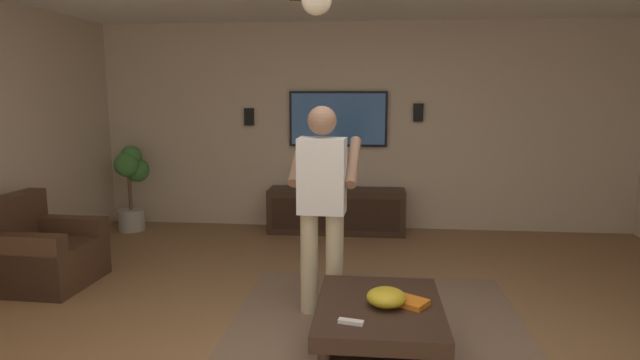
% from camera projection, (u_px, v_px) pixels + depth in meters
% --- Properties ---
extents(ground_plane, '(8.25, 8.25, 0.00)m').
position_uv_depth(ground_plane, '(351.00, 359.00, 3.42)').
color(ground_plane, olive).
extents(wall_back_tv, '(0.10, 6.95, 2.61)m').
position_uv_depth(wall_back_tv, '(363.00, 127.00, 6.63)').
color(wall_back_tv, '#C6B299').
rests_on(wall_back_tv, ground).
extents(area_rug, '(2.81, 2.21, 0.01)m').
position_uv_depth(area_rug, '(378.00, 346.00, 3.58)').
color(area_rug, '#7A604C').
rests_on(area_rug, ground).
extents(armchair, '(0.83, 0.84, 0.82)m').
position_uv_depth(armchair, '(41.00, 255.00, 4.72)').
color(armchair, '#472D1E').
rests_on(armchair, ground).
extents(coffee_table, '(1.00, 0.80, 0.40)m').
position_uv_depth(coffee_table, '(379.00, 319.00, 3.34)').
color(coffee_table, '#332116').
rests_on(coffee_table, ground).
extents(media_console, '(0.45, 1.70, 0.55)m').
position_uv_depth(media_console, '(336.00, 211.00, 6.50)').
color(media_console, '#332116').
rests_on(media_console, ground).
extents(tv, '(0.05, 1.24, 0.70)m').
position_uv_depth(tv, '(338.00, 119.00, 6.55)').
color(tv, black).
extents(person_standing, '(0.55, 0.56, 1.64)m').
position_uv_depth(person_standing, '(322.00, 198.00, 4.00)').
color(person_standing, '#C6B793').
rests_on(person_standing, ground).
extents(potted_plant_tall, '(0.46, 0.40, 1.09)m').
position_uv_depth(potted_plant_tall, '(132.00, 181.00, 6.52)').
color(potted_plant_tall, '#B7B2A8').
rests_on(potted_plant_tall, ground).
extents(bowl, '(0.25, 0.25, 0.11)m').
position_uv_depth(bowl, '(386.00, 297.00, 3.28)').
color(bowl, gold).
rests_on(bowl, coffee_table).
extents(remote_white, '(0.07, 0.16, 0.02)m').
position_uv_depth(remote_white, '(351.00, 322.00, 3.03)').
color(remote_white, white).
rests_on(remote_white, coffee_table).
extents(book, '(0.25, 0.27, 0.04)m').
position_uv_depth(book, '(409.00, 302.00, 3.31)').
color(book, orange).
rests_on(book, coffee_table).
extents(vase_round, '(0.22, 0.22, 0.22)m').
position_uv_depth(vase_round, '(328.00, 181.00, 6.44)').
color(vase_round, gold).
rests_on(vase_round, media_console).
extents(wall_speaker_left, '(0.06, 0.12, 0.22)m').
position_uv_depth(wall_speaker_left, '(418.00, 112.00, 6.45)').
color(wall_speaker_left, black).
extents(wall_speaker_right, '(0.06, 0.12, 0.22)m').
position_uv_depth(wall_speaker_right, '(249.00, 117.00, 6.67)').
color(wall_speaker_right, black).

